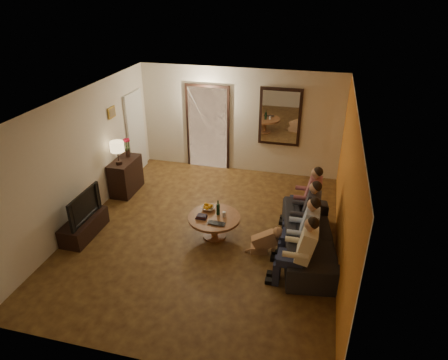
% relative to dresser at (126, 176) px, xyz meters
% --- Properties ---
extents(floor, '(5.00, 6.00, 0.01)m').
position_rel_dresser_xyz_m(floor, '(2.25, -1.18, -0.40)').
color(floor, '#3E2110').
rests_on(floor, ground).
extents(ceiling, '(5.00, 6.00, 0.01)m').
position_rel_dresser_xyz_m(ceiling, '(2.25, -1.18, 2.20)').
color(ceiling, white).
rests_on(ceiling, back_wall).
extents(back_wall, '(5.00, 0.02, 2.60)m').
position_rel_dresser_xyz_m(back_wall, '(2.25, 1.82, 0.90)').
color(back_wall, beige).
rests_on(back_wall, floor).
extents(front_wall, '(5.00, 0.02, 2.60)m').
position_rel_dresser_xyz_m(front_wall, '(2.25, -4.18, 0.90)').
color(front_wall, beige).
rests_on(front_wall, floor).
extents(left_wall, '(0.02, 6.00, 2.60)m').
position_rel_dresser_xyz_m(left_wall, '(-0.25, -1.18, 0.90)').
color(left_wall, beige).
rests_on(left_wall, floor).
extents(right_wall, '(0.02, 6.00, 2.60)m').
position_rel_dresser_xyz_m(right_wall, '(4.75, -1.18, 0.90)').
color(right_wall, beige).
rests_on(right_wall, floor).
extents(orange_accent, '(0.01, 6.00, 2.60)m').
position_rel_dresser_xyz_m(orange_accent, '(4.74, -1.18, 0.90)').
color(orange_accent, '#BB7420').
rests_on(orange_accent, right_wall).
extents(kitchen_doorway, '(1.00, 0.06, 2.10)m').
position_rel_dresser_xyz_m(kitchen_doorway, '(1.45, 1.80, 0.65)').
color(kitchen_doorway, '#FFE0A5').
rests_on(kitchen_doorway, floor).
extents(door_trim, '(1.12, 0.04, 2.22)m').
position_rel_dresser_xyz_m(door_trim, '(1.45, 1.79, 0.65)').
color(door_trim, black).
rests_on(door_trim, floor).
extents(fridge_glimpse, '(0.45, 0.03, 1.70)m').
position_rel_dresser_xyz_m(fridge_glimpse, '(1.70, 1.81, 0.50)').
color(fridge_glimpse, silver).
rests_on(fridge_glimpse, floor).
extents(mirror_frame, '(1.00, 0.05, 1.40)m').
position_rel_dresser_xyz_m(mirror_frame, '(3.25, 1.78, 1.10)').
color(mirror_frame, black).
rests_on(mirror_frame, back_wall).
extents(mirror_glass, '(0.86, 0.02, 1.26)m').
position_rel_dresser_xyz_m(mirror_glass, '(3.25, 1.75, 1.10)').
color(mirror_glass, white).
rests_on(mirror_glass, back_wall).
extents(white_door, '(0.06, 0.85, 2.04)m').
position_rel_dresser_xyz_m(white_door, '(-0.21, 1.12, 0.62)').
color(white_door, white).
rests_on(white_door, floor).
extents(framed_art, '(0.03, 0.28, 0.24)m').
position_rel_dresser_xyz_m(framed_art, '(-0.22, 0.12, 1.45)').
color(framed_art, '#B28C33').
rests_on(framed_art, left_wall).
extents(art_canvas, '(0.01, 0.22, 0.18)m').
position_rel_dresser_xyz_m(art_canvas, '(-0.21, 0.12, 1.45)').
color(art_canvas, brown).
rests_on(art_canvas, left_wall).
extents(dresser, '(0.45, 0.89, 0.79)m').
position_rel_dresser_xyz_m(dresser, '(0.00, 0.00, 0.00)').
color(dresser, black).
rests_on(dresser, floor).
extents(table_lamp, '(0.30, 0.30, 0.54)m').
position_rel_dresser_xyz_m(table_lamp, '(0.00, -0.22, 0.67)').
color(table_lamp, beige).
rests_on(table_lamp, dresser).
extents(flower_vase, '(0.14, 0.14, 0.44)m').
position_rel_dresser_xyz_m(flower_vase, '(0.00, 0.22, 0.62)').
color(flower_vase, red).
rests_on(flower_vase, dresser).
extents(tv_stand, '(0.45, 1.09, 0.36)m').
position_rel_dresser_xyz_m(tv_stand, '(0.00, -1.81, -0.21)').
color(tv_stand, black).
rests_on(tv_stand, floor).
extents(tv, '(0.99, 0.13, 0.57)m').
position_rel_dresser_xyz_m(tv, '(0.00, -1.81, 0.25)').
color(tv, black).
rests_on(tv, tv_stand).
extents(sofa, '(2.39, 1.21, 0.67)m').
position_rel_dresser_xyz_m(sofa, '(4.24, -1.32, -0.06)').
color(sofa, black).
rests_on(sofa, floor).
extents(person_a, '(0.60, 0.40, 1.20)m').
position_rel_dresser_xyz_m(person_a, '(4.14, -2.22, 0.20)').
color(person_a, tan).
rests_on(person_a, sofa).
extents(person_b, '(0.60, 0.40, 1.20)m').
position_rel_dresser_xyz_m(person_b, '(4.14, -1.62, 0.20)').
color(person_b, tan).
rests_on(person_b, sofa).
extents(person_c, '(0.60, 0.40, 1.20)m').
position_rel_dresser_xyz_m(person_c, '(4.14, -1.02, 0.20)').
color(person_c, tan).
rests_on(person_c, sofa).
extents(person_d, '(0.60, 0.40, 1.20)m').
position_rel_dresser_xyz_m(person_d, '(4.14, -0.42, 0.20)').
color(person_d, tan).
rests_on(person_d, sofa).
extents(dog, '(0.60, 0.36, 0.56)m').
position_rel_dresser_xyz_m(dog, '(3.47, -1.52, -0.12)').
color(dog, '#B47D53').
rests_on(dog, floor).
extents(coffee_table, '(1.00, 1.00, 0.45)m').
position_rel_dresser_xyz_m(coffee_table, '(2.46, -1.25, -0.17)').
color(coffee_table, brown).
rests_on(coffee_table, floor).
extents(bowl, '(0.26, 0.26, 0.06)m').
position_rel_dresser_xyz_m(bowl, '(2.28, -1.03, 0.09)').
color(bowl, white).
rests_on(bowl, coffee_table).
extents(oranges, '(0.20, 0.20, 0.08)m').
position_rel_dresser_xyz_m(oranges, '(2.28, -1.03, 0.15)').
color(oranges, orange).
rests_on(oranges, bowl).
extents(wine_bottle, '(0.07, 0.07, 0.31)m').
position_rel_dresser_xyz_m(wine_bottle, '(2.51, -1.15, 0.21)').
color(wine_bottle, black).
rests_on(wine_bottle, coffee_table).
extents(wine_glass, '(0.06, 0.06, 0.10)m').
position_rel_dresser_xyz_m(wine_glass, '(2.64, -1.20, 0.10)').
color(wine_glass, silver).
rests_on(wine_glass, coffee_table).
extents(book_stack, '(0.20, 0.15, 0.07)m').
position_rel_dresser_xyz_m(book_stack, '(2.24, -1.35, 0.09)').
color(book_stack, black).
rests_on(book_stack, coffee_table).
extents(laptop, '(0.34, 0.23, 0.03)m').
position_rel_dresser_xyz_m(laptop, '(2.56, -1.53, 0.07)').
color(laptop, black).
rests_on(laptop, coffee_table).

